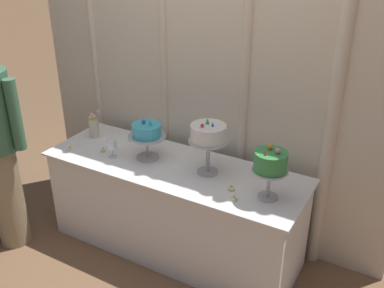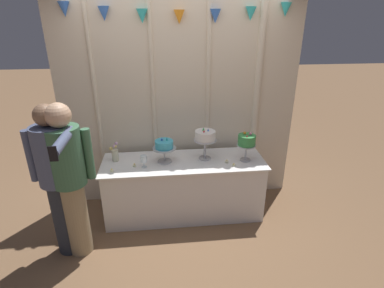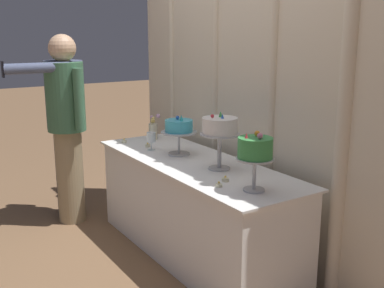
# 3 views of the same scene
# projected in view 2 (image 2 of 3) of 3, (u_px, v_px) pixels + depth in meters

# --- Properties ---
(ground_plane) EXTENTS (24.00, 24.00, 0.00)m
(ground_plane) POSITION_uv_depth(u_px,v_px,m) (185.00, 217.00, 3.77)
(ground_plane) COLOR #846042
(draped_curtain) EXTENTS (2.94, 0.14, 2.65)m
(draped_curtain) POSITION_uv_depth(u_px,v_px,m) (183.00, 99.00, 3.72)
(draped_curtain) COLOR beige
(draped_curtain) RESTS_ON ground_plane
(cake_table) EXTENTS (1.93, 0.66, 0.73)m
(cake_table) POSITION_uv_depth(u_px,v_px,m) (184.00, 187.00, 3.71)
(cake_table) COLOR white
(cake_table) RESTS_ON ground_plane
(cake_display_leftmost) EXTENTS (0.27, 0.27, 0.31)m
(cake_display_leftmost) POSITION_uv_depth(u_px,v_px,m) (164.00, 146.00, 3.47)
(cake_display_leftmost) COLOR #B2B2B7
(cake_display_leftmost) RESTS_ON cake_table
(cake_display_center) EXTENTS (0.27, 0.27, 0.40)m
(cake_display_center) POSITION_uv_depth(u_px,v_px,m) (205.00, 137.00, 3.52)
(cake_display_center) COLOR #B2B2B7
(cake_display_center) RESTS_ON cake_table
(cake_display_rightmost) EXTENTS (0.23, 0.23, 0.36)m
(cake_display_rightmost) POSITION_uv_depth(u_px,v_px,m) (247.00, 141.00, 3.49)
(cake_display_rightmost) COLOR #B2B2B7
(cake_display_rightmost) RESTS_ON cake_table
(wine_glass) EXTENTS (0.07, 0.07, 0.14)m
(wine_glass) POSITION_uv_depth(u_px,v_px,m) (144.00, 159.00, 3.39)
(wine_glass) COLOR silver
(wine_glass) RESTS_ON cake_table
(flower_vase) EXTENTS (0.10, 0.10, 0.22)m
(flower_vase) POSITION_uv_depth(u_px,v_px,m) (115.00, 154.00, 3.55)
(flower_vase) COLOR beige
(flower_vase) RESTS_ON cake_table
(tealight_far_left) EXTENTS (0.04, 0.04, 0.04)m
(tealight_far_left) POSITION_uv_depth(u_px,v_px,m) (112.00, 171.00, 3.32)
(tealight_far_left) COLOR beige
(tealight_far_left) RESTS_ON cake_table
(tealight_near_left) EXTENTS (0.04, 0.04, 0.04)m
(tealight_near_left) POSITION_uv_depth(u_px,v_px,m) (134.00, 166.00, 3.44)
(tealight_near_left) COLOR beige
(tealight_near_left) RESTS_ON cake_table
(tealight_near_right) EXTENTS (0.05, 0.05, 0.04)m
(tealight_near_right) POSITION_uv_depth(u_px,v_px,m) (227.00, 162.00, 3.53)
(tealight_near_right) COLOR beige
(tealight_near_right) RESTS_ON cake_table
(tealight_far_right) EXTENTS (0.04, 0.04, 0.03)m
(tealight_far_right) POSITION_uv_depth(u_px,v_px,m) (234.00, 165.00, 3.45)
(tealight_far_right) COLOR beige
(tealight_far_right) RESTS_ON cake_table
(guest_girl_blue_dress) EXTENTS (0.50, 0.72, 1.61)m
(guest_girl_blue_dress) POSITION_uv_depth(u_px,v_px,m) (57.00, 177.00, 2.90)
(guest_girl_blue_dress) COLOR #282D38
(guest_girl_blue_dress) RESTS_ON ground_plane
(guest_man_dark_suit) EXTENTS (0.48, 0.39, 1.63)m
(guest_man_dark_suit) POSITION_uv_depth(u_px,v_px,m) (69.00, 177.00, 2.88)
(guest_man_dark_suit) COLOR #9E8966
(guest_man_dark_suit) RESTS_ON ground_plane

